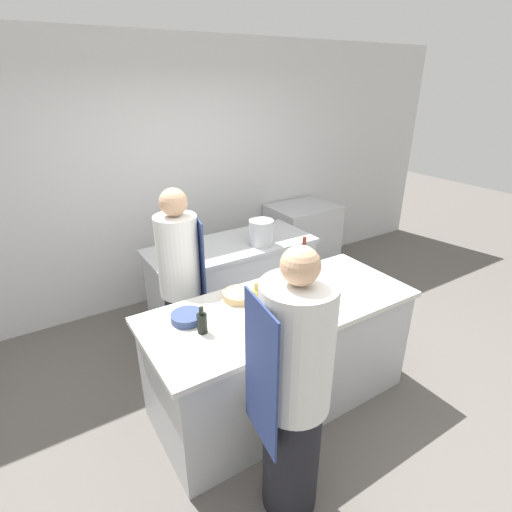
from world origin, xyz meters
name	(u,v)px	position (x,y,z in m)	size (l,w,h in m)	color
ground_plane	(279,398)	(0.00, 0.00, 0.00)	(16.00, 16.00, 0.00)	#605B56
wall_back	(168,177)	(0.00, 2.13, 1.40)	(8.00, 0.06, 2.80)	silver
prep_counter	(280,353)	(0.00, 0.00, 0.44)	(2.02, 0.86, 0.89)	#B7BABC
pass_counter	(232,284)	(0.25, 1.19, 0.44)	(1.67, 0.71, 0.89)	#B7BABC
oven_range	(302,239)	(1.60, 1.75, 0.45)	(0.81, 0.65, 0.91)	#B7BABC
chef_at_prep_near	(293,393)	(-0.45, -0.73, 0.85)	(0.42, 0.40, 1.70)	black
chef_at_stove	(181,285)	(-0.47, 0.77, 0.83)	(0.37, 0.36, 1.64)	black
bottle_olive_oil	(304,258)	(0.47, 0.35, 1.01)	(0.07, 0.07, 0.31)	#5B2319
bottle_vinegar	(202,322)	(-0.63, -0.01, 0.96)	(0.07, 0.07, 0.19)	black
bottle_wine	(256,298)	(-0.18, 0.06, 0.96)	(0.06, 0.06, 0.20)	#B2A84C
bowl_mixing_large	(311,284)	(0.32, 0.07, 0.93)	(0.22, 0.22, 0.09)	#B7BABC
bowl_prep_small	(187,317)	(-0.66, 0.17, 0.91)	(0.22, 0.22, 0.05)	navy
bowl_ceramic_blue	(239,295)	(-0.22, 0.23, 0.91)	(0.24, 0.24, 0.06)	tan
cutting_board	(301,310)	(0.06, -0.15, 0.89)	(0.41, 0.27, 0.01)	olive
stockpot	(261,232)	(0.49, 1.04, 1.01)	(0.24, 0.24, 0.25)	#B7BABC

